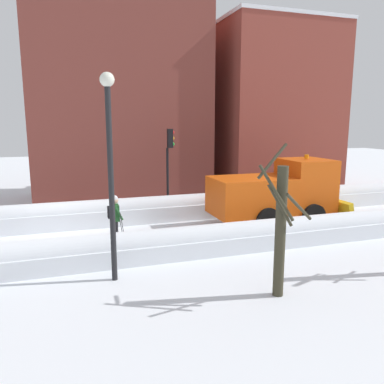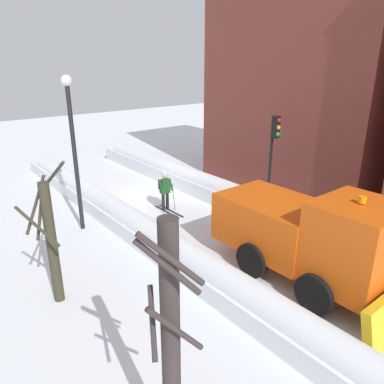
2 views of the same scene
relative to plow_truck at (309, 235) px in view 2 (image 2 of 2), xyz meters
name	(u,v)px [view 2 (image 2 of 2)]	position (x,y,z in m)	size (l,w,h in m)	color
ground_plane	(329,295)	(0.13, 0.96, -1.48)	(80.00, 80.00, 0.00)	white
snowbank_left	(374,252)	(-2.32, 0.96, -0.94)	(1.10, 36.00, 1.17)	white
snowbank_right	(275,317)	(2.58, 0.96, -1.02)	(1.10, 36.00, 1.04)	white
building_brick_near	(318,60)	(-8.31, -5.83, 4.83)	(7.03, 9.48, 12.60)	brown
plow_truck	(309,235)	(0.00, 0.00, 0.00)	(3.20, 5.98, 3.12)	#DB510F
skier	(165,189)	(0.21, -7.17, -0.48)	(0.62, 1.80, 1.81)	black
traffic_light_pole	(274,146)	(-3.20, -4.11, 1.49)	(0.28, 0.42, 4.22)	black
street_lamp	(73,138)	(3.87, -7.66, 2.18)	(0.40, 0.40, 5.86)	black
bare_tree_near	(51,240)	(6.25, -3.66, 0.38)	(1.22, 1.48, 4.02)	#383525
bare_tree_mid	(171,354)	(6.35, 1.97, 0.85)	(0.80, 1.00, 4.47)	#382E2D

